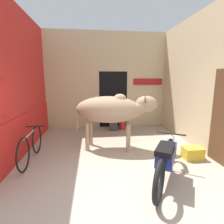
{
  "coord_description": "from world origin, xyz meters",
  "views": [
    {
      "loc": [
        -0.57,
        -2.47,
        1.87
      ],
      "look_at": [
        -0.05,
        1.94,
        1.04
      ],
      "focal_mm": 28.0,
      "sensor_mm": 36.0,
      "label": 1
    }
  ],
  "objects_px": {
    "plastic_stool": "(122,123)",
    "crate": "(193,153)",
    "bicycle": "(31,146)",
    "cow": "(112,110)",
    "shopkeeper_seated": "(113,114)",
    "motorcycle_near": "(166,158)"
  },
  "relations": [
    {
      "from": "cow",
      "to": "shopkeeper_seated",
      "type": "distance_m",
      "value": 1.86
    },
    {
      "from": "motorcycle_near",
      "to": "crate",
      "type": "xyz_separation_m",
      "value": [
        1.03,
        0.81,
        -0.31
      ]
    },
    {
      "from": "plastic_stool",
      "to": "crate",
      "type": "height_order",
      "value": "plastic_stool"
    },
    {
      "from": "shopkeeper_seated",
      "to": "plastic_stool",
      "type": "height_order",
      "value": "shopkeeper_seated"
    },
    {
      "from": "cow",
      "to": "motorcycle_near",
      "type": "xyz_separation_m",
      "value": [
        0.79,
        -1.67,
        -0.63
      ]
    },
    {
      "from": "cow",
      "to": "crate",
      "type": "height_order",
      "value": "cow"
    },
    {
      "from": "bicycle",
      "to": "plastic_stool",
      "type": "xyz_separation_m",
      "value": [
        2.56,
        2.36,
        -0.14
      ]
    },
    {
      "from": "shopkeeper_seated",
      "to": "plastic_stool",
      "type": "relative_size",
      "value": 2.71
    },
    {
      "from": "cow",
      "to": "bicycle",
      "type": "bearing_deg",
      "value": -165.33
    },
    {
      "from": "motorcycle_near",
      "to": "shopkeeper_seated",
      "type": "xyz_separation_m",
      "value": [
        -0.55,
        3.46,
        0.17
      ]
    },
    {
      "from": "cow",
      "to": "motorcycle_near",
      "type": "distance_m",
      "value": 1.95
    },
    {
      "from": "motorcycle_near",
      "to": "bicycle",
      "type": "relative_size",
      "value": 1.02
    },
    {
      "from": "plastic_stool",
      "to": "crate",
      "type": "xyz_separation_m",
      "value": [
        1.22,
        -2.71,
        -0.09
      ]
    },
    {
      "from": "shopkeeper_seated",
      "to": "crate",
      "type": "relative_size",
      "value": 2.67
    },
    {
      "from": "cow",
      "to": "motorcycle_near",
      "type": "relative_size",
      "value": 1.3
    },
    {
      "from": "motorcycle_near",
      "to": "crate",
      "type": "bearing_deg",
      "value": 38.08
    },
    {
      "from": "motorcycle_near",
      "to": "bicycle",
      "type": "xyz_separation_m",
      "value": [
        -2.75,
        1.16,
        -0.08
      ]
    },
    {
      "from": "shopkeeper_seated",
      "to": "crate",
      "type": "bearing_deg",
      "value": -59.14
    },
    {
      "from": "cow",
      "to": "crate",
      "type": "distance_m",
      "value": 2.23
    },
    {
      "from": "cow",
      "to": "plastic_stool",
      "type": "bearing_deg",
      "value": 71.82
    },
    {
      "from": "cow",
      "to": "shopkeeper_seated",
      "type": "bearing_deg",
      "value": 82.41
    },
    {
      "from": "motorcycle_near",
      "to": "crate",
      "type": "relative_size",
      "value": 3.87
    }
  ]
}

